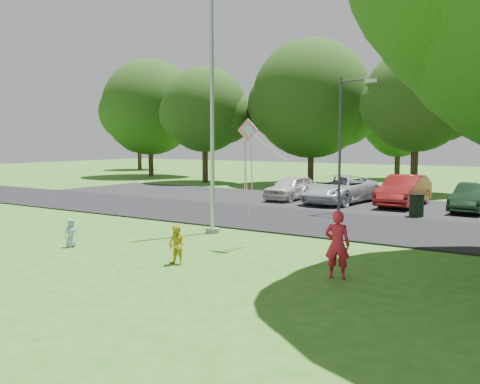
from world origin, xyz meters
The scene contains 12 objects.
ground centered at (0.00, 0.00, 0.00)m, with size 120.00×120.00×0.00m, color #316E1D.
park_road centered at (0.00, 9.00, 0.03)m, with size 60.00×6.00×0.06m, color black.
parking_strip centered at (0.00, 15.50, 0.03)m, with size 42.00×7.00×0.06m, color black.
flagpole centered at (-3.50, 5.00, 4.17)m, with size 0.50×0.50×10.00m.
street_lamp centered at (-1.51, 11.85, 3.51)m, with size 1.64×0.34×5.85m.
trash_can centered at (1.42, 12.49, 0.50)m, with size 0.63×0.63×0.99m.
tree_row centered at (1.59, 24.23, 5.71)m, with size 64.35×11.94×10.88m.
parked_cars centered at (-0.77, 15.37, 0.74)m, with size 13.51×5.37×1.48m.
woman centered at (2.56, 1.62, 0.80)m, with size 0.58×0.38×1.60m, color red.
child_yellow centered at (-1.44, 0.65, 0.51)m, with size 0.50×0.39×1.03m, color yellow.
child_blue centered at (-5.59, 0.66, 0.42)m, with size 0.41×0.27×0.85m, color #8CB1D6.
kite centered at (-1.02, 3.43, 3.07)m, with size 3.97×2.13×2.91m.
Camera 1 is at (7.37, -9.76, 3.20)m, focal length 40.00 mm.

